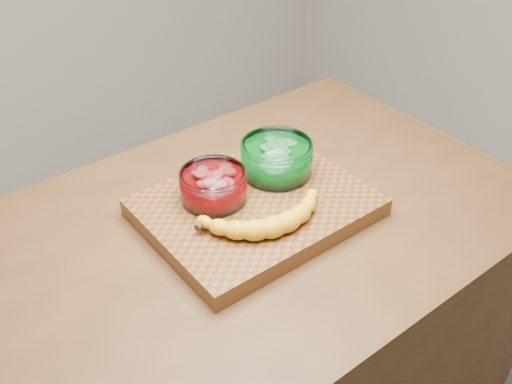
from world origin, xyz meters
TOP-DOWN VIEW (x-y plane):
  - counter at (0.00, 0.00)m, footprint 1.20×0.80m
  - cutting_board at (0.00, 0.00)m, footprint 0.45×0.35m
  - bowl_red at (-0.07, 0.06)m, footprint 0.14×0.14m
  - bowl_green at (0.10, 0.05)m, footprint 0.16×0.16m
  - banana at (-0.03, -0.06)m, footprint 0.29×0.16m

SIDE VIEW (x-z plane):
  - counter at x=0.00m, z-range 0.00..0.90m
  - cutting_board at x=0.00m, z-range 0.90..0.94m
  - banana at x=-0.03m, z-range 0.94..0.98m
  - bowl_red at x=-0.07m, z-range 0.94..1.00m
  - bowl_green at x=0.10m, z-range 0.94..1.01m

